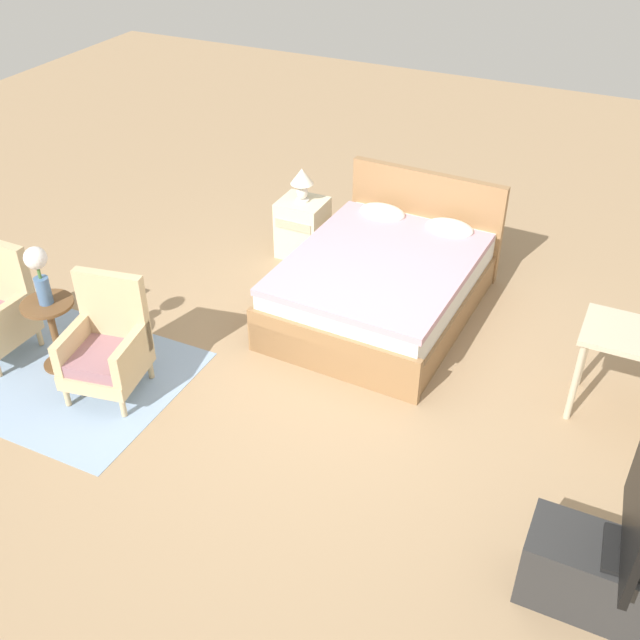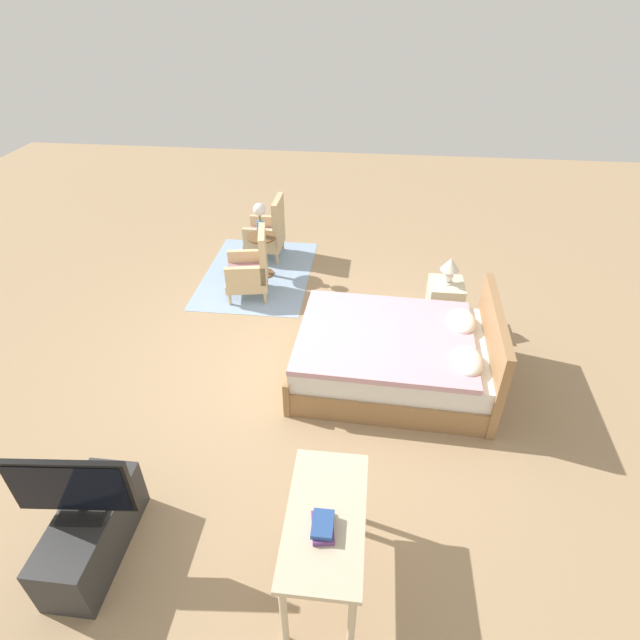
# 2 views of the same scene
# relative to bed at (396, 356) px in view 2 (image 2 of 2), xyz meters

# --- Properties ---
(ground_plane) EXTENTS (16.00, 16.00, 0.00)m
(ground_plane) POSITION_rel_bed_xyz_m (0.01, -1.09, -0.30)
(ground_plane) COLOR #A38460
(floor_rug) EXTENTS (2.10, 1.50, 0.01)m
(floor_rug) POSITION_rel_bed_xyz_m (-2.05, -1.94, -0.30)
(floor_rug) COLOR #8EA8C6
(floor_rug) RESTS_ON ground_plane
(bed) EXTENTS (1.56, 2.07, 0.96)m
(bed) POSITION_rel_bed_xyz_m (0.00, 0.00, 0.00)
(bed) COLOR #997047
(bed) RESTS_ON ground_plane
(armchair_by_window_left) EXTENTS (0.55, 0.55, 0.92)m
(armchair_by_window_left) POSITION_rel_bed_xyz_m (-2.61, -1.88, 0.08)
(armchair_by_window_left) COLOR #CCB284
(armchair_by_window_left) RESTS_ON floor_rug
(armchair_by_window_right) EXTENTS (0.63, 0.63, 0.92)m
(armchair_by_window_right) POSITION_rel_bed_xyz_m (-1.49, -1.88, 0.08)
(armchair_by_window_right) COLOR #CCB284
(armchair_by_window_right) RESTS_ON floor_rug
(side_table) EXTENTS (0.40, 0.40, 0.60)m
(side_table) POSITION_rel_bed_xyz_m (-2.05, -1.84, 0.08)
(side_table) COLOR brown
(side_table) RESTS_ON ground_plane
(flower_vase) EXTENTS (0.17, 0.17, 0.48)m
(flower_vase) POSITION_rel_bed_xyz_m (-2.05, -1.84, 0.59)
(flower_vase) COLOR #4C709E
(flower_vase) RESTS_ON side_table
(nightstand) EXTENTS (0.44, 0.41, 0.58)m
(nightstand) POSITION_rel_bed_xyz_m (-1.09, 0.59, -0.01)
(nightstand) COLOR beige
(nightstand) RESTS_ON ground_plane
(table_lamp) EXTENTS (0.22, 0.22, 0.33)m
(table_lamp) POSITION_rel_bed_xyz_m (-1.09, 0.59, 0.49)
(table_lamp) COLOR silver
(table_lamp) RESTS_ON nightstand
(tv_stand) EXTENTS (0.96, 0.40, 0.46)m
(tv_stand) POSITION_rel_bed_xyz_m (2.22, -2.24, -0.07)
(tv_stand) COLOR #2D2D2D
(tv_stand) RESTS_ON ground_plane
(tv_flatscreen) EXTENTS (0.23, 0.83, 0.56)m
(tv_flatscreen) POSITION_rel_bed_xyz_m (2.22, -2.24, 0.46)
(tv_flatscreen) COLOR black
(tv_flatscreen) RESTS_ON tv_stand
(vanity_desk) EXTENTS (1.04, 0.52, 0.72)m
(vanity_desk) POSITION_rel_bed_xyz_m (2.21, -0.52, 0.31)
(vanity_desk) COLOR beige
(vanity_desk) RESTS_ON ground_plane
(book_stack) EXTENTS (0.24, 0.17, 0.07)m
(book_stack) POSITION_rel_bed_xyz_m (2.31, -0.53, 0.46)
(book_stack) COLOR #66387A
(book_stack) RESTS_ON vanity_desk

